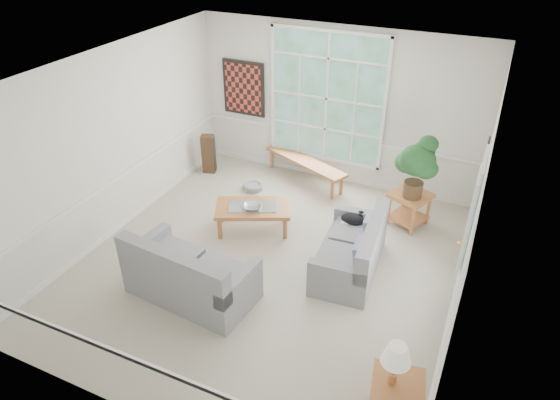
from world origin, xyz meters
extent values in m
cube|color=#ACA492|center=(0.00, 0.00, -0.01)|extent=(5.50, 6.00, 0.01)
cube|color=white|center=(0.00, 0.00, 3.00)|extent=(5.50, 6.00, 0.02)
cube|color=silver|center=(0.00, 3.00, 1.50)|extent=(5.50, 0.02, 3.00)
cube|color=silver|center=(0.00, -3.00, 1.50)|extent=(5.50, 0.02, 3.00)
cube|color=silver|center=(-2.75, 0.00, 1.50)|extent=(0.02, 6.00, 3.00)
cube|color=silver|center=(2.75, 0.00, 1.50)|extent=(0.02, 6.00, 3.00)
cube|color=white|center=(-0.20, 2.96, 1.65)|extent=(2.30, 0.08, 2.40)
cube|color=white|center=(2.71, 0.60, 1.05)|extent=(0.08, 0.90, 2.10)
cube|color=white|center=(2.71, -0.03, 1.15)|extent=(0.08, 0.26, 1.90)
cube|color=maroon|center=(-1.95, 2.95, 1.60)|extent=(0.90, 0.06, 1.10)
cube|color=black|center=(2.71, 1.75, 1.55)|extent=(0.04, 0.26, 0.32)
cube|color=black|center=(2.71, 2.15, 1.55)|extent=(0.04, 0.26, 0.32)
cube|color=gray|center=(1.17, 0.35, 0.44)|extent=(0.96, 1.68, 0.88)
cube|color=gray|center=(-0.67, -1.09, 0.48)|extent=(1.86, 1.09, 0.96)
cube|color=#A76334|center=(-0.63, 0.70, 0.23)|extent=(1.40, 1.13, 0.46)
imported|color=#9E9EA3|center=(-0.59, 0.64, 0.50)|extent=(0.49, 0.49, 0.09)
cube|color=#A76334|center=(-0.47, 2.65, 0.22)|extent=(1.90, 1.10, 0.45)
cube|color=#A76334|center=(1.72, 1.97, 0.30)|extent=(0.77, 0.77, 0.60)
cylinder|color=gray|center=(-1.25, 1.90, 0.06)|extent=(0.48, 0.48, 0.12)
cube|color=#412B1A|center=(-2.40, 2.19, 0.40)|extent=(0.30, 0.26, 0.80)
ellipsoid|color=black|center=(1.03, 0.92, 0.54)|extent=(0.44, 0.37, 0.18)
camera|label=1|loc=(2.69, -5.49, 4.89)|focal=32.00mm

